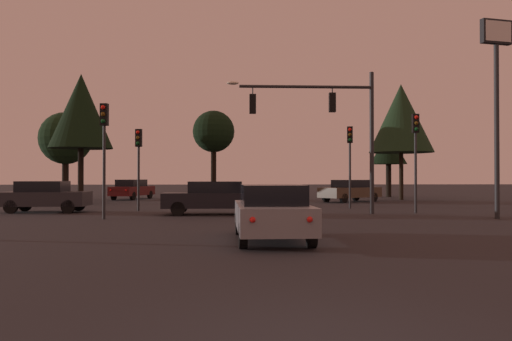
{
  "coord_description": "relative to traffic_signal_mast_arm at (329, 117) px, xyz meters",
  "views": [
    {
      "loc": [
        -0.93,
        -5.1,
        1.73
      ],
      "look_at": [
        0.33,
        20.06,
        2.05
      ],
      "focal_mm": 35.42,
      "sensor_mm": 36.0,
      "label": 1
    }
  ],
  "objects": [
    {
      "name": "traffic_light_corner_right",
      "position": [
        -9.28,
        2.61,
        -1.56
      ],
      "size": [
        0.33,
        0.37,
        4.16
      ],
      "color": "#232326",
      "rests_on": "ground"
    },
    {
      "name": "car_parked_lot",
      "position": [
        3.68,
        11.17,
        -3.72
      ],
      "size": [
        4.8,
        4.09,
        1.52
      ],
      "color": "#473828",
      "rests_on": "ground"
    },
    {
      "name": "traffic_light_corner_left",
      "position": [
        4.21,
        0.3,
        -1.18
      ],
      "size": [
        0.31,
        0.35,
        4.73
      ],
      "color": "#232326",
      "rests_on": "ground"
    },
    {
      "name": "tree_lot_edge",
      "position": [
        8.99,
        19.47,
        -0.33
      ],
      "size": [
        3.11,
        3.11,
        5.66
      ],
      "color": "black",
      "rests_on": "ground"
    },
    {
      "name": "traffic_signal_mast_arm",
      "position": [
        0.0,
        0.0,
        0.0
      ],
      "size": [
        6.88,
        0.37,
        6.64
      ],
      "color": "#232326",
      "rests_on": "ground"
    },
    {
      "name": "tree_left_far",
      "position": [
        -5.93,
        16.08,
        0.69
      ],
      "size": [
        3.25,
        3.25,
        6.9
      ],
      "color": "black",
      "rests_on": "ground"
    },
    {
      "name": "traffic_light_median",
      "position": [
        1.95,
        4.07,
        -1.34
      ],
      "size": [
        0.34,
        0.37,
        4.49
      ],
      "color": "#232326",
      "rests_on": "ground"
    },
    {
      "name": "traffic_light_far_side",
      "position": [
        -9.76,
        -2.45,
        -1.19
      ],
      "size": [
        0.33,
        0.37,
        4.73
      ],
      "color": "#232326",
      "rests_on": "ground"
    },
    {
      "name": "store_sign_illuminated",
      "position": [
        6.39,
        -3.02,
        1.41
      ],
      "size": [
        1.42,
        0.54,
        8.23
      ],
      "color": "#232326",
      "rests_on": "ground"
    },
    {
      "name": "car_far_lane",
      "position": [
        -12.15,
        15.85,
        -3.72
      ],
      "size": [
        2.87,
        4.84,
        1.52
      ],
      "color": "#4C0F0F",
      "rests_on": "ground"
    },
    {
      "name": "tree_right_cluster",
      "position": [
        -14.31,
        9.92,
        1.46
      ],
      "size": [
        4.05,
        4.05,
        8.43
      ],
      "color": "black",
      "rests_on": "ground"
    },
    {
      "name": "tree_behind_sign",
      "position": [
        8.2,
        13.94,
        1.6
      ],
      "size": [
        4.77,
        4.77,
        8.7
      ],
      "color": "black",
      "rests_on": "ground"
    },
    {
      "name": "car_crossing_right",
      "position": [
        -13.64,
        1.81,
        -3.72
      ],
      "size": [
        4.1,
        1.91,
        1.52
      ],
      "color": "#232328",
      "rests_on": "ground"
    },
    {
      "name": "car_crossing_left",
      "position": [
        -5.42,
        -0.04,
        -3.72
      ],
      "size": [
        4.57,
        1.91,
        1.52
      ],
      "color": "black",
      "rests_on": "ground"
    },
    {
      "name": "car_nearside_lane",
      "position": [
        -3.49,
        -9.66,
        -3.72
      ],
      "size": [
        1.94,
        4.61,
        1.52
      ],
      "color": "gray",
      "rests_on": "ground"
    },
    {
      "name": "ground_plane",
      "position": [
        -3.66,
        6.32,
        -4.52
      ],
      "size": [
        168.0,
        168.0,
        0.0
      ],
      "primitive_type": "plane",
      "color": "#262326",
      "rests_on": "ground"
    },
    {
      "name": "tree_center_horizon",
      "position": [
        -17.14,
        15.68,
        0.11
      ],
      "size": [
        3.95,
        3.95,
        6.64
      ],
      "color": "black",
      "rests_on": "ground"
    }
  ]
}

